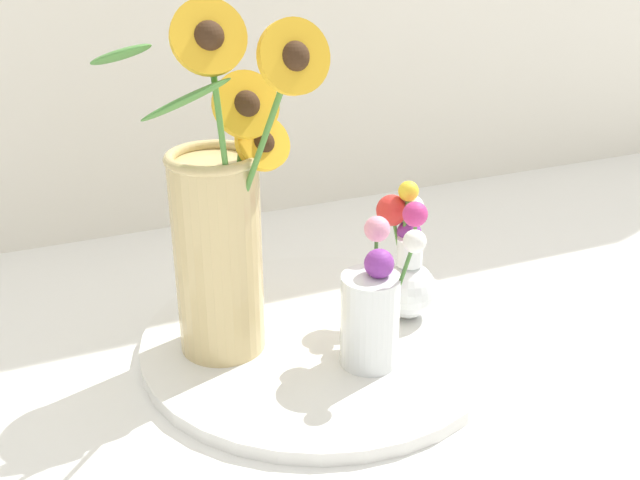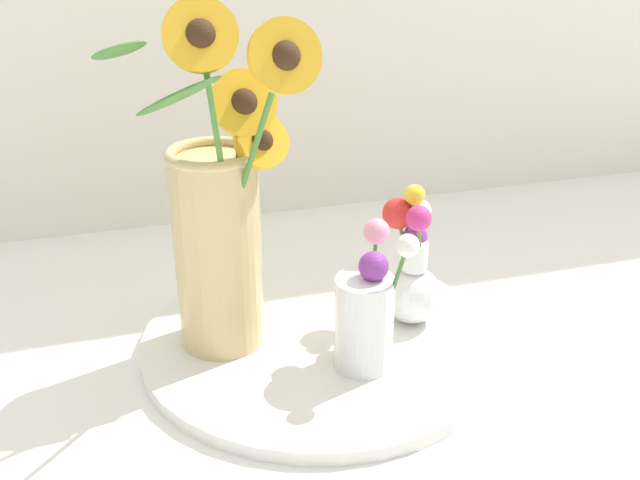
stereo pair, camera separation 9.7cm
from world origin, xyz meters
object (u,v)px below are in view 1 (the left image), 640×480
Objects in this scene: serving_tray at (320,340)px; mason_jar_sunflowers at (219,233)px; vase_bulb_right at (407,266)px; vase_small_center at (371,309)px.

serving_tray is 1.06× the size of mason_jar_sunflowers.
vase_bulb_right reaches higher than serving_tray.
mason_jar_sunflowers is 2.40× the size of vase_small_center.
vase_bulb_right is (0.10, 0.09, 0.00)m from vase_small_center.
vase_bulb_right is at bearing -3.16° from mason_jar_sunflowers.
vase_small_center reaches higher than serving_tray.
mason_jar_sunflowers is 2.32× the size of vase_bulb_right.
vase_bulb_right is (0.26, -0.01, -0.09)m from mason_jar_sunflowers.
mason_jar_sunflowers reaches higher than vase_small_center.
vase_small_center is 0.97× the size of vase_bulb_right.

